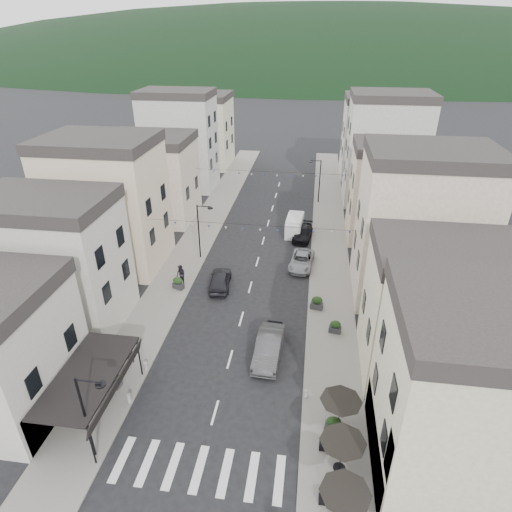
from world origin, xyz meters
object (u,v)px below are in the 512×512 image
at_px(parked_car_d, 303,233).
at_px(delivery_van, 295,225).
at_px(parked_car_c, 302,261).
at_px(pedestrian_b, 181,275).
at_px(parked_car_e, 220,280).
at_px(pedestrian_a, 130,351).
at_px(parked_car_b, 269,348).
at_px(parked_car_a, 270,340).

height_order(parked_car_d, delivery_van, delivery_van).
bearing_deg(parked_car_c, pedestrian_b, -149.86).
bearing_deg(parked_car_e, pedestrian_a, 63.19).
xyz_separation_m(delivery_van, pedestrian_b, (-9.92, -13.09, 0.03)).
xyz_separation_m(parked_car_b, pedestrian_a, (-9.85, -2.08, 0.24)).
distance_m(parked_car_b, parked_car_c, 14.04).
bearing_deg(pedestrian_a, parked_car_c, 37.40).
bearing_deg(parked_car_a, parked_car_e, 129.58).
bearing_deg(pedestrian_b, parked_car_b, -9.00).
relative_size(parked_car_e, pedestrian_b, 2.33).
height_order(parked_car_b, delivery_van, delivery_van).
bearing_deg(parked_car_b, delivery_van, 91.02).
distance_m(parked_car_a, parked_car_b, 0.98).
bearing_deg(delivery_van, parked_car_e, -112.71).
xyz_separation_m(parked_car_c, pedestrian_a, (-11.65, -16.00, 0.42)).
bearing_deg(delivery_van, parked_car_b, -88.63).
distance_m(parked_car_a, parked_car_c, 13.07).
bearing_deg(delivery_van, pedestrian_a, -110.61).
xyz_separation_m(parked_car_e, pedestrian_b, (-3.72, -0.18, 0.32)).
bearing_deg(delivery_van, pedestrian_b, -124.22).
height_order(parked_car_a, parked_car_c, parked_car_a).
xyz_separation_m(parked_car_c, delivery_van, (-1.20, 8.00, 0.39)).
bearing_deg(pedestrian_a, parked_car_b, -4.60).
bearing_deg(parked_car_e, parked_car_d, -127.92).
height_order(parked_car_a, pedestrian_a, pedestrian_a).
bearing_deg(parked_car_a, delivery_van, 93.05).
distance_m(parked_car_b, parked_car_d, 20.63).
bearing_deg(parked_car_a, pedestrian_a, -158.08).
distance_m(parked_car_d, delivery_van, 1.76).
bearing_deg(pedestrian_a, parked_car_e, 52.48).
relative_size(pedestrian_a, pedestrian_b, 0.99).
height_order(parked_car_e, pedestrian_a, pedestrian_a).
distance_m(parked_car_e, delivery_van, 14.32).
bearing_deg(pedestrian_b, parked_car_d, 81.37).
bearing_deg(pedestrian_b, parked_car_e, 37.21).
relative_size(parked_car_a, pedestrian_b, 2.16).
height_order(delivery_van, pedestrian_a, delivery_van).
xyz_separation_m(parked_car_d, parked_car_e, (-7.25, -11.56, 0.11)).
bearing_deg(parked_car_d, delivery_van, 134.98).
bearing_deg(delivery_van, parked_car_a, -88.71).
relative_size(parked_car_b, parked_car_d, 1.11).
bearing_deg(parked_car_d, parked_car_c, -81.81).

